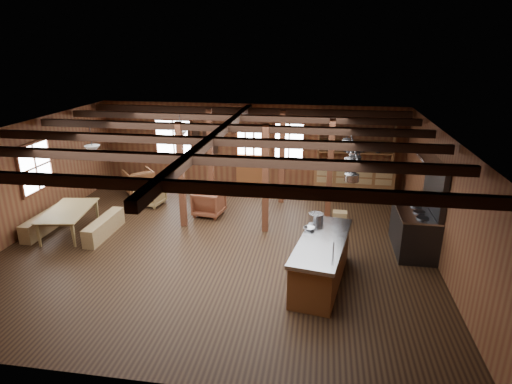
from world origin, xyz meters
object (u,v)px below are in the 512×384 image
Objects in this scene: dining_table at (71,221)px; armchair_a at (139,181)px; commercial_range at (418,223)px; armchair_c at (151,194)px; kitchen_island at (321,261)px; armchair_b at (209,203)px.

armchair_a reaches higher than dining_table.
commercial_range reaches higher than armchair_a.
dining_table is at bearing 70.37° from armchair_c.
dining_table is 2.56m from armchair_c.
armchair_b is at bearing 145.14° from kitchen_island.
kitchen_island is 6.29m from armchair_c.
armchair_c is at bearing 154.37° from kitchen_island.
dining_table is at bearing 177.33° from kitchen_island.
kitchen_island is at bearing 153.76° from armchair_c.
armchair_b is (2.74, -1.49, -0.03)m from armchair_a.
armchair_c is at bearing -38.18° from dining_table.
kitchen_island is 6.52m from dining_table.
kitchen_island is at bearing -140.94° from commercial_range.
dining_table is 3.25m from armchair_a.
armchair_c is (-7.31, 1.88, -0.35)m from commercial_range.
armchair_b reaches higher than dining_table.
kitchen_island reaches higher than armchair_b.
commercial_range is 7.55m from armchair_c.
kitchen_island is 3.56× the size of armchair_c.
kitchen_island is at bearing 101.94° from armchair_a.
armchair_a is (-5.92, 4.64, -0.09)m from kitchen_island.
armchair_b is at bearing 111.49° from armchair_a.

